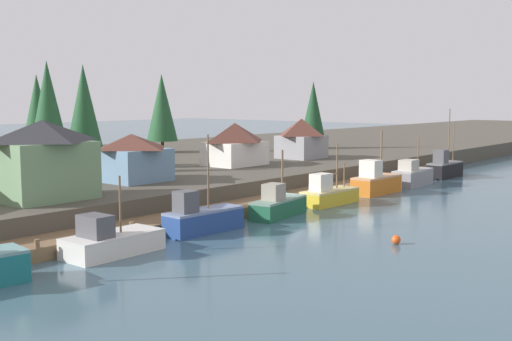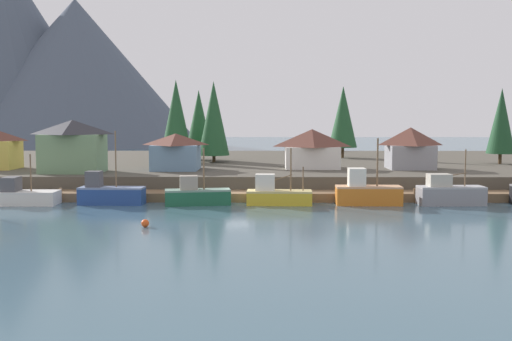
{
  "view_description": "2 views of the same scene",
  "coord_description": "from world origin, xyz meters",
  "px_view_note": "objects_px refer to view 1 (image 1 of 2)",
  "views": [
    {
      "loc": [
        -50.47,
        -38.13,
        11.01
      ],
      "look_at": [
        -1.62,
        3.23,
        3.75
      ],
      "focal_mm": 44.66,
      "sensor_mm": 36.0,
      "label": 1
    },
    {
      "loc": [
        2.69,
        -69.42,
        9.7
      ],
      "look_at": [
        2.08,
        3.58,
        3.31
      ],
      "focal_mm": 43.71,
      "sensor_mm": 36.0,
      "label": 2
    }
  ],
  "objects_px": {
    "fishing_boat_blue": "(202,218)",
    "fishing_boat_white": "(111,241)",
    "conifer_mid_right": "(313,110)",
    "channel_buoy": "(396,240)",
    "house_blue": "(132,157)",
    "conifer_near_right": "(84,112)",
    "house_green": "(43,159)",
    "conifer_back_left": "(38,115)",
    "fishing_boat_black": "(444,168)",
    "conifer_mid_left": "(162,108)",
    "conifer_near_left": "(48,113)",
    "fishing_boat_grey": "(412,176)",
    "house_white": "(235,144)",
    "fishing_boat_green": "(278,205)",
    "fishing_boat_orange": "(376,182)",
    "house_grey": "(301,138)",
    "fishing_boat_yellow": "(328,194)"
  },
  "relations": [
    {
      "from": "fishing_boat_grey",
      "to": "house_green",
      "type": "distance_m",
      "value": 46.44
    },
    {
      "from": "house_white",
      "to": "conifer_back_left",
      "type": "bearing_deg",
      "value": 135.04
    },
    {
      "from": "house_green",
      "to": "conifer_back_left",
      "type": "distance_m",
      "value": 27.6
    },
    {
      "from": "house_blue",
      "to": "channel_buoy",
      "type": "relative_size",
      "value": 9.68
    },
    {
      "from": "fishing_boat_grey",
      "to": "conifer_near_right",
      "type": "distance_m",
      "value": 41.6
    },
    {
      "from": "conifer_back_left",
      "to": "fishing_boat_blue",
      "type": "bearing_deg",
      "value": -100.33
    },
    {
      "from": "house_green",
      "to": "conifer_near_left",
      "type": "distance_m",
      "value": 20.37
    },
    {
      "from": "fishing_boat_blue",
      "to": "house_blue",
      "type": "bearing_deg",
      "value": 73.99
    },
    {
      "from": "fishing_boat_blue",
      "to": "conifer_near_left",
      "type": "relative_size",
      "value": 0.63
    },
    {
      "from": "house_green",
      "to": "conifer_near_left",
      "type": "xyz_separation_m",
      "value": [
        11.0,
        16.79,
        3.48
      ]
    },
    {
      "from": "fishing_boat_black",
      "to": "conifer_back_left",
      "type": "distance_m",
      "value": 54.66
    },
    {
      "from": "fishing_boat_orange",
      "to": "conifer_mid_left",
      "type": "height_order",
      "value": "conifer_mid_left"
    },
    {
      "from": "fishing_boat_black",
      "to": "fishing_boat_green",
      "type": "bearing_deg",
      "value": -178.66
    },
    {
      "from": "fishing_boat_black",
      "to": "conifer_near_left",
      "type": "xyz_separation_m",
      "value": [
        -44.14,
        28.02,
        8.07
      ]
    },
    {
      "from": "channel_buoy",
      "to": "fishing_boat_white",
      "type": "bearing_deg",
      "value": 139.16
    },
    {
      "from": "fishing_boat_white",
      "to": "channel_buoy",
      "type": "xyz_separation_m",
      "value": [
        16.01,
        -13.84,
        -0.63
      ]
    },
    {
      "from": "fishing_boat_green",
      "to": "channel_buoy",
      "type": "height_order",
      "value": "fishing_boat_green"
    },
    {
      "from": "fishing_boat_black",
      "to": "conifer_mid_right",
      "type": "distance_m",
      "value": 27.55
    },
    {
      "from": "fishing_boat_white",
      "to": "conifer_near_right",
      "type": "xyz_separation_m",
      "value": [
        18.74,
        29.84,
        8.38
      ]
    },
    {
      "from": "fishing_boat_green",
      "to": "fishing_boat_yellow",
      "type": "distance_m",
      "value": 8.85
    },
    {
      "from": "fishing_boat_black",
      "to": "conifer_near_right",
      "type": "distance_m",
      "value": 49.01
    },
    {
      "from": "conifer_near_right",
      "to": "fishing_boat_green",
      "type": "bearing_deg",
      "value": -89.36
    },
    {
      "from": "fishing_boat_grey",
      "to": "conifer_mid_right",
      "type": "xyz_separation_m",
      "value": [
        15.47,
        26.28,
        7.71
      ]
    },
    {
      "from": "house_grey",
      "to": "conifer_near_left",
      "type": "height_order",
      "value": "conifer_near_left"
    },
    {
      "from": "conifer_mid_left",
      "to": "conifer_mid_right",
      "type": "xyz_separation_m",
      "value": [
        22.0,
        -13.58,
        -0.6
      ]
    },
    {
      "from": "fishing_boat_blue",
      "to": "channel_buoy",
      "type": "relative_size",
      "value": 11.55
    },
    {
      "from": "fishing_boat_blue",
      "to": "conifer_near_left",
      "type": "height_order",
      "value": "conifer_near_left"
    },
    {
      "from": "house_white",
      "to": "conifer_mid_right",
      "type": "distance_m",
      "value": 30.49
    },
    {
      "from": "house_green",
      "to": "house_white",
      "type": "relative_size",
      "value": 1.01
    },
    {
      "from": "fishing_boat_white",
      "to": "fishing_boat_black",
      "type": "height_order",
      "value": "fishing_boat_black"
    },
    {
      "from": "house_blue",
      "to": "conifer_back_left",
      "type": "bearing_deg",
      "value": 86.59
    },
    {
      "from": "fishing_boat_black",
      "to": "house_green",
      "type": "bearing_deg",
      "value": 169.05
    },
    {
      "from": "fishing_boat_orange",
      "to": "house_green",
      "type": "bearing_deg",
      "value": 163.5
    },
    {
      "from": "conifer_mid_left",
      "to": "conifer_mid_right",
      "type": "height_order",
      "value": "conifer_mid_left"
    },
    {
      "from": "channel_buoy",
      "to": "house_blue",
      "type": "bearing_deg",
      "value": 92.56
    },
    {
      "from": "house_green",
      "to": "conifer_mid_right",
      "type": "bearing_deg",
      "value": 13.77
    },
    {
      "from": "fishing_boat_orange",
      "to": "conifer_near_left",
      "type": "height_order",
      "value": "conifer_near_left"
    },
    {
      "from": "fishing_boat_white",
      "to": "conifer_near_right",
      "type": "distance_m",
      "value": 36.22
    },
    {
      "from": "fishing_boat_white",
      "to": "fishing_boat_black",
      "type": "distance_m",
      "value": 57.2
    },
    {
      "from": "conifer_near_left",
      "to": "conifer_mid_left",
      "type": "bearing_deg",
      "value": 22.99
    },
    {
      "from": "house_white",
      "to": "conifer_back_left",
      "type": "distance_m",
      "value": 24.76
    },
    {
      "from": "conifer_mid_right",
      "to": "channel_buoy",
      "type": "bearing_deg",
      "value": -138.91
    },
    {
      "from": "house_grey",
      "to": "conifer_mid_right",
      "type": "height_order",
      "value": "conifer_mid_right"
    },
    {
      "from": "conifer_mid_left",
      "to": "conifer_back_left",
      "type": "xyz_separation_m",
      "value": [
        -24.41,
        -4.62,
        -0.57
      ]
    },
    {
      "from": "conifer_mid_left",
      "to": "fishing_boat_yellow",
      "type": "bearing_deg",
      "value": -107.24
    },
    {
      "from": "house_white",
      "to": "conifer_mid_right",
      "type": "xyz_separation_m",
      "value": [
        29.09,
        8.34,
        3.7
      ]
    },
    {
      "from": "fishing_boat_blue",
      "to": "fishing_boat_white",
      "type": "bearing_deg",
      "value": -174.98
    },
    {
      "from": "fishing_boat_grey",
      "to": "conifer_near_right",
      "type": "height_order",
      "value": "conifer_near_right"
    },
    {
      "from": "conifer_mid_left",
      "to": "conifer_near_left",
      "type": "bearing_deg",
      "value": -157.01
    },
    {
      "from": "house_blue",
      "to": "fishing_boat_blue",
      "type": "bearing_deg",
      "value": -108.67
    }
  ]
}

